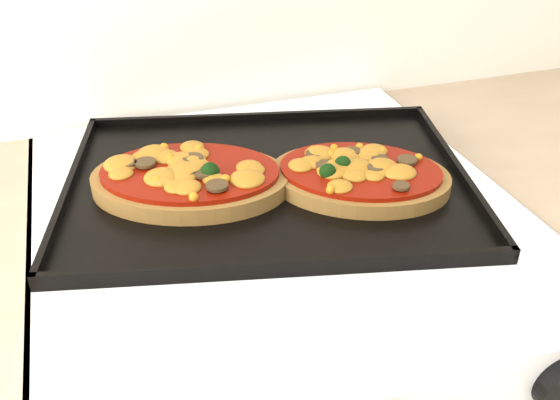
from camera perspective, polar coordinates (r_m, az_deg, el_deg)
name	(u,v)px	position (r m, az deg, el deg)	size (l,w,h in m)	color
baking_tray	(268,179)	(0.81, -1.11, 1.90)	(0.51, 0.38, 0.02)	black
pizza_left	(190,177)	(0.79, -8.23, 2.12)	(0.25, 0.17, 0.04)	brown
pizza_right	(360,174)	(0.80, 7.33, 2.35)	(0.23, 0.16, 0.03)	brown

